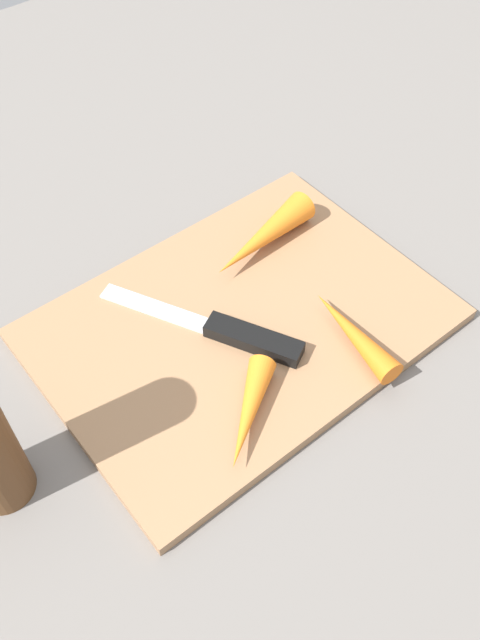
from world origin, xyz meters
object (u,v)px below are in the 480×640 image
object	(u,v)px
carrot_shortest	(249,413)
carrot_longest	(263,238)
cutting_board	(240,324)
knife	(240,335)
carrot_medium	(353,333)

from	to	relation	value
carrot_shortest	carrot_longest	xyz separation A→B (m)	(-0.14, -0.14, 0.00)
cutting_board	knife	distance (m)	0.02
cutting_board	carrot_longest	bearing A→B (deg)	-142.61
cutting_board	carrot_shortest	bearing A→B (deg)	54.93
knife	carrot_shortest	bearing A→B (deg)	118.64
cutting_board	carrot_longest	xyz separation A→B (m)	(-0.08, -0.06, 0.02)
carrot_shortest	carrot_longest	world-z (taller)	carrot_longest
knife	carrot_longest	distance (m)	0.12
cutting_board	carrot_medium	world-z (taller)	carrot_medium
carrot_longest	carrot_medium	bearing A→B (deg)	75.65
knife	carrot_medium	size ratio (longest dim) A/B	1.76
carrot_shortest	carrot_medium	bearing A→B (deg)	145.26
cutting_board	carrot_shortest	size ratio (longest dim) A/B	3.57
knife	carrot_medium	world-z (taller)	carrot_medium
cutting_board	knife	size ratio (longest dim) A/B	1.93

